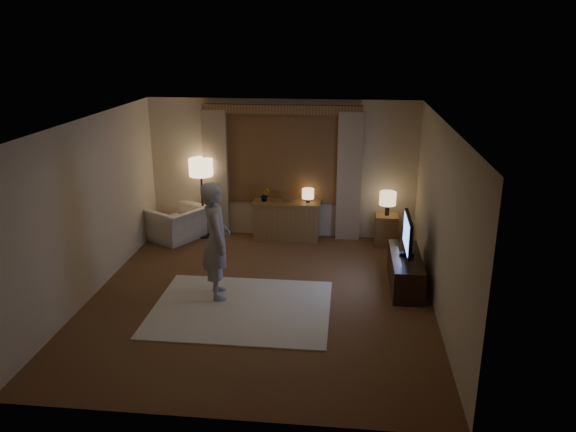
# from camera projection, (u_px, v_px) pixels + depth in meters

# --- Properties ---
(room) EXTENTS (5.04, 5.54, 2.64)m
(room) POSITION_uv_depth(u_px,v_px,m) (265.00, 202.00, 8.36)
(room) COLOR brown
(room) RESTS_ON ground
(rug) EXTENTS (2.50, 2.00, 0.02)m
(rug) POSITION_uv_depth(u_px,v_px,m) (241.00, 308.00, 7.96)
(rug) COLOR beige
(rug) RESTS_ON floor
(sideboard) EXTENTS (1.20, 0.40, 0.70)m
(sideboard) POSITION_uv_depth(u_px,v_px,m) (286.00, 222.00, 10.54)
(sideboard) COLOR brown
(sideboard) RESTS_ON floor
(picture_frame) EXTENTS (0.16, 0.02, 0.20)m
(picture_frame) POSITION_uv_depth(u_px,v_px,m) (286.00, 199.00, 10.40)
(picture_frame) COLOR brown
(picture_frame) RESTS_ON sideboard
(plant) EXTENTS (0.17, 0.13, 0.30)m
(plant) POSITION_uv_depth(u_px,v_px,m) (265.00, 195.00, 10.42)
(plant) COLOR #999999
(plant) RESTS_ON sideboard
(table_lamp_sideboard) EXTENTS (0.22, 0.22, 0.30)m
(table_lamp_sideboard) POSITION_uv_depth(u_px,v_px,m) (308.00, 194.00, 10.33)
(table_lamp_sideboard) COLOR black
(table_lamp_sideboard) RESTS_ON sideboard
(floor_lamp) EXTENTS (0.44, 0.44, 1.52)m
(floor_lamp) POSITION_uv_depth(u_px,v_px,m) (201.00, 172.00, 10.41)
(floor_lamp) COLOR black
(floor_lamp) RESTS_ON floor
(armchair) EXTENTS (1.21, 1.25, 0.62)m
(armchair) POSITION_uv_depth(u_px,v_px,m) (178.00, 223.00, 10.56)
(armchair) COLOR beige
(armchair) RESTS_ON floor
(side_table) EXTENTS (0.40, 0.40, 0.56)m
(side_table) POSITION_uv_depth(u_px,v_px,m) (386.00, 230.00, 10.32)
(side_table) COLOR brown
(side_table) RESTS_ON floor
(table_lamp_side) EXTENTS (0.30, 0.30, 0.44)m
(table_lamp_side) POSITION_uv_depth(u_px,v_px,m) (388.00, 199.00, 10.14)
(table_lamp_side) COLOR black
(table_lamp_side) RESTS_ON side_table
(tv_stand) EXTENTS (0.45, 1.40, 0.50)m
(tv_stand) POSITION_uv_depth(u_px,v_px,m) (405.00, 271.00, 8.61)
(tv_stand) COLOR black
(tv_stand) RESTS_ON floor
(tv) EXTENTS (0.21, 0.87, 0.63)m
(tv) POSITION_uv_depth(u_px,v_px,m) (408.00, 235.00, 8.42)
(tv) COLOR black
(tv) RESTS_ON tv_stand
(person) EXTENTS (0.60, 0.74, 1.74)m
(person) POSITION_uv_depth(u_px,v_px,m) (216.00, 240.00, 8.07)
(person) COLOR #9D9791
(person) RESTS_ON rug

